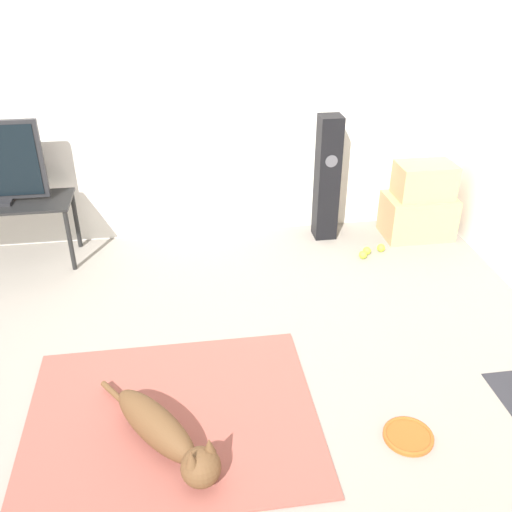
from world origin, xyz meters
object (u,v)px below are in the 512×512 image
Objects in this scene: cardboard_box_lower at (418,216)px; floor_speaker at (327,179)px; dog at (166,434)px; cardboard_box_upper at (424,180)px; tennis_ball_near_speaker at (381,248)px; tennis_ball_by_boxes at (367,251)px; frisbee at (408,436)px; tennis_ball_loose_on_carpet at (363,255)px.

floor_speaker is (-0.79, 0.10, 0.35)m from cardboard_box_lower.
cardboard_box_upper reaches higher than dog.
dog is 3.05m from cardboard_box_upper.
tennis_ball_near_speaker is (-0.41, -0.25, -0.47)m from cardboard_box_upper.
tennis_ball_near_speaker is at bearing 46.21° from dog.
tennis_ball_by_boxes is at bearing -55.13° from floor_speaker.
cardboard_box_lower is 0.55× the size of floor_speaker.
cardboard_box_upper is 7.10× the size of tennis_ball_by_boxes.
tennis_ball_near_speaker is (0.53, 1.94, 0.02)m from frisbee.
cardboard_box_lower is at bearing -7.51° from floor_speaker.
cardboard_box_lower is at bearing 44.01° from dog.
tennis_ball_loose_on_carpet is at bearing -150.11° from cardboard_box_upper.
frisbee is at bearing -100.53° from tennis_ball_loose_on_carpet.
dog is 0.78× the size of floor_speaker.
frisbee is at bearing -112.87° from cardboard_box_lower.
frisbee is 3.98× the size of tennis_ball_loose_on_carpet.
frisbee is (1.24, -0.10, -0.10)m from dog.
dog is at bearing -132.07° from tennis_ball_by_boxes.
tennis_ball_near_speaker is (0.40, -0.35, -0.49)m from floor_speaker.
tennis_ball_by_boxes is (0.40, 1.91, 0.02)m from frisbee.
cardboard_box_lower reaches higher than tennis_ball_by_boxes.
dog is at bearing -122.02° from floor_speaker.
tennis_ball_by_boxes and tennis_ball_near_speaker have the same top height.
frisbee is 1.95m from tennis_ball_by_boxes.
cardboard_box_lower reaches higher than tennis_ball_loose_on_carpet.
cardboard_box_upper is 0.83m from tennis_ball_loose_on_carpet.
tennis_ball_by_boxes and tennis_ball_loose_on_carpet have the same top height.
cardboard_box_lower is 8.74× the size of tennis_ball_by_boxes.
cardboard_box_upper is 0.44× the size of floor_speaker.
cardboard_box_upper is 0.81m from floor_speaker.
floor_speaker is 15.96× the size of tennis_ball_loose_on_carpet.
tennis_ball_by_boxes reaches higher than frisbee.
cardboard_box_upper is 7.10× the size of tennis_ball_loose_on_carpet.
tennis_ball_by_boxes is (-0.54, -0.28, -0.47)m from cardboard_box_upper.
tennis_ball_loose_on_carpet is (0.21, -0.44, -0.49)m from floor_speaker.
cardboard_box_lower is 0.49m from tennis_ball_near_speaker.
cardboard_box_lower reaches higher than dog.
frisbee is 3.98× the size of tennis_ball_by_boxes.
cardboard_box_upper reaches higher than frisbee.
tennis_ball_loose_on_carpet is at bearing -130.88° from tennis_ball_by_boxes.
tennis_ball_loose_on_carpet is (-0.59, -0.34, -0.47)m from cardboard_box_upper.
tennis_ball_loose_on_carpet is at bearing -149.83° from cardboard_box_lower.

